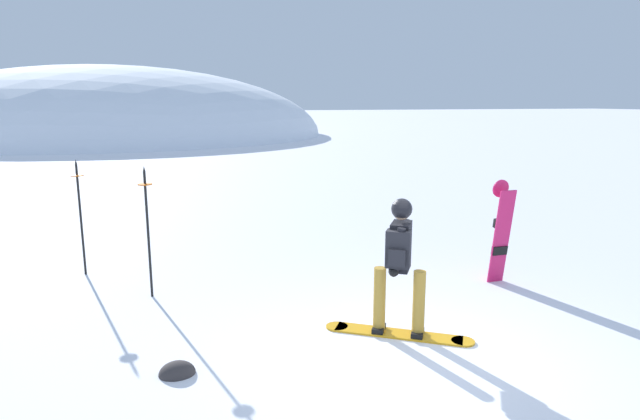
% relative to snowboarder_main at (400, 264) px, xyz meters
% --- Properties ---
extents(ground_plane, '(300.00, 300.00, 0.00)m').
position_rel_snowboarder_main_xyz_m(ground_plane, '(-0.03, -0.56, -0.92)').
color(ground_plane, white).
extents(ridge_peak_main, '(34.02, 30.62, 11.13)m').
position_rel_snowboarder_main_xyz_m(ridge_peak_main, '(-5.22, 41.40, -0.92)').
color(ridge_peak_main, white).
rests_on(ridge_peak_main, ground).
extents(snowboarder_main, '(1.57, 1.16, 1.71)m').
position_rel_snowboarder_main_xyz_m(snowboarder_main, '(0.00, 0.00, 0.00)').
color(snowboarder_main, orange).
rests_on(snowboarder_main, ground).
extents(spare_snowboard, '(0.28, 0.24, 1.65)m').
position_rel_snowboarder_main_xyz_m(spare_snowboard, '(2.39, 1.29, -0.08)').
color(spare_snowboard, '#D11E5B').
rests_on(spare_snowboard, ground).
extents(piste_marker_near, '(0.20, 0.20, 1.94)m').
position_rel_snowboarder_main_xyz_m(piste_marker_near, '(-2.84, 2.37, 0.19)').
color(piste_marker_near, black).
rests_on(piste_marker_near, ground).
extents(piste_marker_far, '(0.20, 0.20, 1.92)m').
position_rel_snowboarder_main_xyz_m(piste_marker_far, '(-3.87, 3.80, 0.18)').
color(piste_marker_far, black).
rests_on(piste_marker_far, ground).
extents(rock_dark, '(0.39, 0.33, 0.27)m').
position_rel_snowboarder_main_xyz_m(rock_dark, '(-2.64, -0.13, -0.92)').
color(rock_dark, '#383333').
rests_on(rock_dark, ground).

